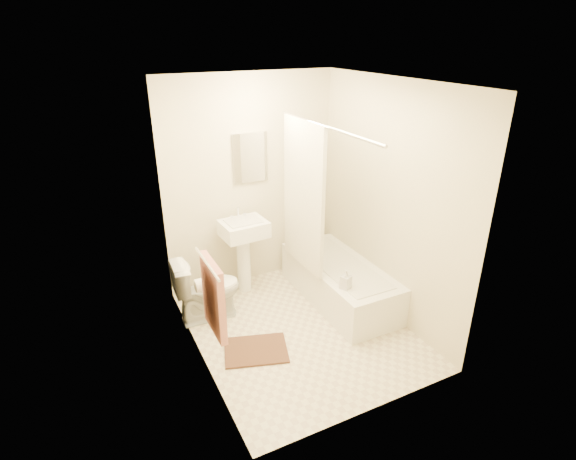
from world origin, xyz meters
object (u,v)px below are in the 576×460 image
bathtub (339,282)px  soap_bottle (346,279)px  toilet (207,289)px  bath_mat (256,350)px  sink (244,253)px

bathtub → soap_bottle: size_ratio=7.57×
toilet → bath_mat: toilet is taller
bath_mat → soap_bottle: 1.10m
toilet → bathtub: size_ratio=0.45×
sink → soap_bottle: size_ratio=4.69×
toilet → bathtub: 1.45m
bath_mat → sink: bearing=73.3°
toilet → bath_mat: 0.84m
soap_bottle → sink: bearing=121.0°
toilet → soap_bottle: 1.43m
bathtub → bath_mat: 1.28m
toilet → soap_bottle: (1.20, -0.75, 0.20)m
bathtub → soap_bottle: soap_bottle is taller
sink → soap_bottle: (0.65, -1.09, 0.06)m
toilet → bathtub: (1.41, -0.31, -0.12)m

